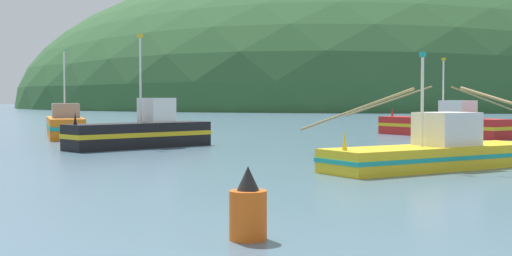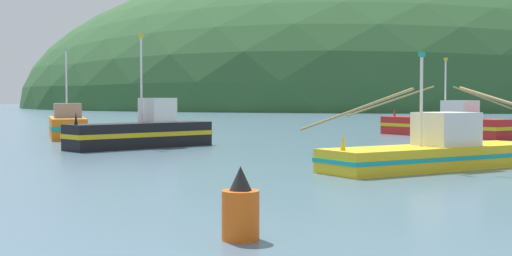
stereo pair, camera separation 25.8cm
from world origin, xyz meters
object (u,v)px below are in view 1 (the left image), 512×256
(fishing_boat_yellow, at_px, (437,152))
(fishing_boat_red, at_px, (443,125))
(fishing_boat_orange, at_px, (65,126))
(channel_buoy, at_px, (248,210))
(fishing_boat_black, at_px, (142,132))

(fishing_boat_yellow, bearing_deg, fishing_boat_red, -136.92)
(fishing_boat_orange, bearing_deg, channel_buoy, -177.34)
(fishing_boat_orange, xyz_separation_m, fishing_boat_black, (8.22, -9.51, 0.03))
(fishing_boat_red, height_order, fishing_boat_black, fishing_boat_black)
(fishing_boat_red, bearing_deg, fishing_boat_black, 85.00)
(fishing_boat_yellow, relative_size, fishing_boat_black, 1.87)
(channel_buoy, bearing_deg, fishing_boat_black, 109.49)
(fishing_boat_orange, bearing_deg, fishing_boat_red, -104.64)
(fishing_boat_yellow, bearing_deg, fishing_boat_black, -72.04)
(fishing_boat_yellow, relative_size, channel_buoy, 10.10)
(fishing_boat_red, xyz_separation_m, channel_buoy, (-10.27, -39.49, -0.25))
(channel_buoy, bearing_deg, fishing_boat_orange, 116.19)
(fishing_boat_orange, height_order, channel_buoy, fishing_boat_orange)
(fishing_boat_red, relative_size, channel_buoy, 9.67)
(fishing_boat_orange, height_order, fishing_boat_black, fishing_boat_black)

